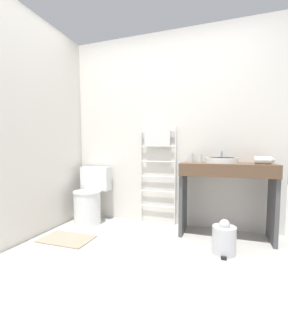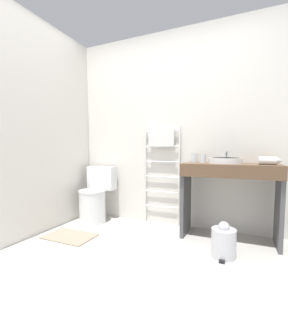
{
  "view_description": "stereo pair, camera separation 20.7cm",
  "coord_description": "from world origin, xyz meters",
  "px_view_note": "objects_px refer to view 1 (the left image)",
  "views": [
    {
      "loc": [
        0.68,
        -1.4,
        0.98
      ],
      "look_at": [
        -0.07,
        0.82,
        0.8
      ],
      "focal_mm": 24.0,
      "sensor_mm": 36.0,
      "label": 1
    },
    {
      "loc": [
        0.87,
        -1.33,
        0.98
      ],
      "look_at": [
        -0.07,
        0.82,
        0.8
      ],
      "focal_mm": 24.0,
      "sensor_mm": 36.0,
      "label": 2
    }
  ],
  "objects_px": {
    "cup_near_wall": "(191,158)",
    "cup_near_edge": "(199,158)",
    "towel_radiator": "(158,156)",
    "trash_bin": "(224,239)",
    "toilet": "(90,199)",
    "hair_dryer": "(263,160)",
    "sink_basin": "(222,160)"
  },
  "relations": [
    {
      "from": "cup_near_wall",
      "to": "cup_near_edge",
      "type": "distance_m",
      "value": 0.13
    },
    {
      "from": "towel_radiator",
      "to": "cup_near_edge",
      "type": "height_order",
      "value": "towel_radiator"
    },
    {
      "from": "trash_bin",
      "to": "cup_near_wall",
      "type": "bearing_deg",
      "value": 123.05
    },
    {
      "from": "towel_radiator",
      "to": "trash_bin",
      "type": "height_order",
      "value": "towel_radiator"
    },
    {
      "from": "toilet",
      "to": "hair_dryer",
      "type": "relative_size",
      "value": 3.57
    },
    {
      "from": "sink_basin",
      "to": "hair_dryer",
      "type": "distance_m",
      "value": 0.42
    },
    {
      "from": "trash_bin",
      "to": "sink_basin",
      "type": "bearing_deg",
      "value": 94.25
    },
    {
      "from": "toilet",
      "to": "cup_near_wall",
      "type": "height_order",
      "value": "cup_near_wall"
    },
    {
      "from": "cup_near_wall",
      "to": "cup_near_edge",
      "type": "xyz_separation_m",
      "value": [
        0.11,
        -0.06,
        -0.0
      ]
    },
    {
      "from": "toilet",
      "to": "trash_bin",
      "type": "distance_m",
      "value": 1.77
    },
    {
      "from": "toilet",
      "to": "cup_near_wall",
      "type": "distance_m",
      "value": 1.45
    },
    {
      "from": "hair_dryer",
      "to": "trash_bin",
      "type": "bearing_deg",
      "value": -132.52
    },
    {
      "from": "sink_basin",
      "to": "cup_near_wall",
      "type": "distance_m",
      "value": 0.38
    },
    {
      "from": "toilet",
      "to": "cup_near_edge",
      "type": "distance_m",
      "value": 1.54
    },
    {
      "from": "sink_basin",
      "to": "hair_dryer",
      "type": "xyz_separation_m",
      "value": [
        0.41,
        -0.08,
        0.01
      ]
    },
    {
      "from": "sink_basin",
      "to": "hair_dryer",
      "type": "bearing_deg",
      "value": -11.49
    },
    {
      "from": "cup_near_wall",
      "to": "trash_bin",
      "type": "height_order",
      "value": "cup_near_wall"
    },
    {
      "from": "hair_dryer",
      "to": "toilet",
      "type": "bearing_deg",
      "value": -179.88
    },
    {
      "from": "toilet",
      "to": "hair_dryer",
      "type": "height_order",
      "value": "hair_dryer"
    },
    {
      "from": "cup_near_edge",
      "to": "trash_bin",
      "type": "xyz_separation_m",
      "value": [
        0.29,
        -0.55,
        -0.74
      ]
    },
    {
      "from": "towel_radiator",
      "to": "cup_near_edge",
      "type": "xyz_separation_m",
      "value": [
        0.54,
        -0.09,
        -0.02
      ]
    },
    {
      "from": "cup_near_edge",
      "to": "hair_dryer",
      "type": "xyz_separation_m",
      "value": [
        0.66,
        -0.15,
        -0.01
      ]
    },
    {
      "from": "towel_radiator",
      "to": "cup_near_edge",
      "type": "bearing_deg",
      "value": -9.82
    },
    {
      "from": "towel_radiator",
      "to": "toilet",
      "type": "bearing_deg",
      "value": -164.5
    },
    {
      "from": "towel_radiator",
      "to": "sink_basin",
      "type": "xyz_separation_m",
      "value": [
        0.8,
        -0.16,
        -0.04
      ]
    },
    {
      "from": "cup_near_edge",
      "to": "hair_dryer",
      "type": "bearing_deg",
      "value": -12.4
    },
    {
      "from": "towel_radiator",
      "to": "cup_near_wall",
      "type": "xyz_separation_m",
      "value": [
        0.43,
        -0.04,
        -0.02
      ]
    },
    {
      "from": "trash_bin",
      "to": "towel_radiator",
      "type": "bearing_deg",
      "value": 142.07
    },
    {
      "from": "sink_basin",
      "to": "cup_near_edge",
      "type": "xyz_separation_m",
      "value": [
        -0.25,
        0.06,
        0.02
      ]
    },
    {
      "from": "hair_dryer",
      "to": "trash_bin",
      "type": "xyz_separation_m",
      "value": [
        -0.37,
        -0.41,
        -0.74
      ]
    },
    {
      "from": "towel_radiator",
      "to": "hair_dryer",
      "type": "height_order",
      "value": "towel_radiator"
    },
    {
      "from": "cup_near_edge",
      "to": "trash_bin",
      "type": "bearing_deg",
      "value": -62.57
    }
  ]
}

